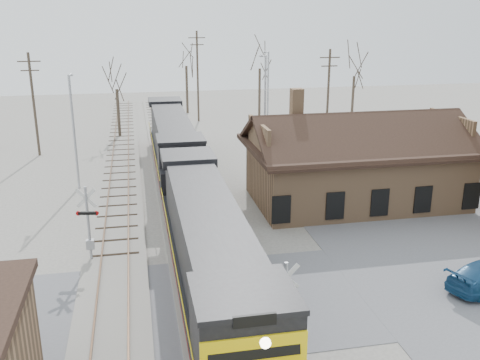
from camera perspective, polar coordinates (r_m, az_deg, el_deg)
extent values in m
plane|color=#A9A398|center=(25.40, -3.01, -13.04)|extent=(140.00, 140.00, 0.00)
cube|color=slate|center=(25.39, -3.01, -13.01)|extent=(60.00, 9.00, 0.03)
cube|color=#A9A398|center=(38.97, -6.24, -1.85)|extent=(3.40, 90.00, 0.12)
cube|color=#473323|center=(38.89, -7.30, -1.76)|extent=(0.08, 90.00, 0.14)
cube|color=#473323|center=(39.00, -5.20, -1.63)|extent=(0.08, 90.00, 0.14)
cube|color=#A9A398|center=(38.88, -12.86, -2.24)|extent=(3.40, 90.00, 0.12)
cube|color=#473323|center=(38.88, -13.93, -2.15)|extent=(0.08, 90.00, 0.14)
cube|color=#473323|center=(38.83, -11.82, -2.03)|extent=(0.08, 90.00, 0.14)
cube|color=#9B7350|center=(38.44, 12.19, 0.62)|extent=(14.00, 8.00, 4.00)
cube|color=black|center=(37.90, 12.39, 3.66)|extent=(15.20, 9.20, 0.30)
cube|color=black|center=(35.64, 13.95, 4.34)|extent=(15.00, 4.71, 2.66)
cube|color=black|center=(39.75, 11.18, 5.85)|extent=(15.00, 4.71, 2.66)
cube|color=#9B7350|center=(37.36, 6.05, 8.00)|extent=(0.80, 0.80, 2.20)
cube|color=black|center=(31.71, -4.99, -5.43)|extent=(2.64, 4.22, 1.06)
cube|color=black|center=(25.18, -3.25, -9.63)|extent=(3.17, 21.11, 0.37)
cube|color=maroon|center=(25.28, -3.24, -10.10)|extent=(3.19, 21.11, 0.13)
cube|color=black|center=(25.68, -3.73, -5.06)|extent=(2.74, 15.30, 2.96)
cube|color=black|center=(17.69, 0.41, -16.25)|extent=(3.17, 2.96, 2.96)
cylinder|color=#FFF2CC|center=(14.58, 2.73, -16.98)|extent=(0.30, 0.10, 0.30)
cube|color=black|center=(39.07, -6.31, -0.99)|extent=(2.64, 4.22, 1.06)
cube|color=black|center=(52.24, -7.69, 3.69)|extent=(2.64, 4.22, 1.06)
cube|color=black|center=(45.40, -7.14, 2.71)|extent=(3.17, 21.11, 0.37)
cube|color=maroon|center=(45.46, -7.13, 2.43)|extent=(3.19, 21.11, 0.13)
cube|color=black|center=(46.30, -7.34, 5.08)|extent=(2.74, 15.30, 2.96)
cube|color=black|center=(37.45, -6.30, 2.16)|extent=(3.17, 2.96, 2.96)
cube|color=black|center=(35.98, -5.99, 0.04)|extent=(3.17, 1.90, 1.48)
cube|color=black|center=(35.51, -5.75, -2.90)|extent=(2.96, 0.25, 1.06)
cylinder|color=#A5A8AD|center=(20.83, 4.81, -13.87)|extent=(0.14, 0.14, 4.14)
cube|color=silver|center=(20.11, 4.92, -10.34)|extent=(1.08, 0.11, 1.08)
cube|color=silver|center=(20.11, 4.92, -10.34)|extent=(1.08, 0.11, 1.08)
cube|color=black|center=(20.51, 4.86, -12.39)|extent=(0.94, 0.21, 0.16)
cylinder|color=#B20C0C|center=(20.37, 3.59, -12.58)|extent=(0.25, 0.10, 0.25)
cylinder|color=#B20C0C|center=(20.66, 6.10, -12.20)|extent=(0.25, 0.10, 0.25)
cube|color=#A5A8AD|center=(21.44, 4.73, -16.47)|extent=(0.41, 0.31, 0.52)
cylinder|color=#A5A8AD|center=(29.60, -15.86, -4.57)|extent=(0.15, 0.15, 4.23)
cube|color=silver|center=(29.10, -16.10, -1.86)|extent=(1.10, 0.22, 1.11)
cube|color=silver|center=(29.10, -16.10, -1.86)|extent=(1.10, 0.22, 1.11)
cube|color=black|center=(29.38, -15.97, -3.42)|extent=(0.96, 0.31, 0.16)
cylinder|color=#B20C0C|center=(29.27, -15.06, -3.43)|extent=(0.26, 0.12, 0.25)
cylinder|color=#B20C0C|center=(29.50, -16.86, -3.41)|extent=(0.26, 0.12, 0.25)
cube|color=#A5A8AD|center=(30.05, -15.68, -6.62)|extent=(0.42, 0.32, 0.53)
cylinder|color=#A5A8AD|center=(41.64, -17.28, 4.77)|extent=(0.18, 0.18, 8.59)
cylinder|color=#A5A8AD|center=(41.87, -17.68, 10.64)|extent=(0.12, 1.80, 0.12)
cube|color=#A5A8AD|center=(42.67, -17.56, 10.63)|extent=(0.25, 0.50, 0.12)
cylinder|color=#A5A8AD|center=(45.84, 2.67, 7.22)|extent=(0.18, 0.18, 9.49)
cylinder|color=#A5A8AD|center=(46.12, 2.48, 13.11)|extent=(0.12, 1.80, 0.12)
cube|color=#A5A8AD|center=(46.90, 2.24, 13.06)|extent=(0.25, 0.50, 0.12)
cylinder|color=#A5A8AD|center=(56.31, 2.99, 8.92)|extent=(0.18, 0.18, 9.06)
cylinder|color=#A5A8AD|center=(56.70, 2.83, 13.49)|extent=(0.12, 1.80, 0.12)
cube|color=#A5A8AD|center=(57.48, 2.63, 13.44)|extent=(0.25, 0.50, 0.12)
cylinder|color=#382D23|center=(52.89, -21.12, 7.45)|extent=(0.24, 0.24, 9.48)
cube|color=#382D23|center=(52.43, -21.60, 11.68)|extent=(2.00, 0.10, 0.10)
cube|color=#382D23|center=(52.50, -21.50, 10.82)|extent=(1.60, 0.10, 0.10)
cylinder|color=#382D23|center=(65.87, -4.53, 10.89)|extent=(0.24, 0.24, 10.80)
cube|color=#382D23|center=(65.51, -4.63, 14.89)|extent=(2.00, 0.10, 0.10)
cube|color=#382D23|center=(65.55, -4.62, 14.19)|extent=(1.60, 0.10, 0.10)
cylinder|color=#382D23|center=(53.40, 9.35, 8.51)|extent=(0.24, 0.24, 9.55)
cube|color=#382D23|center=(52.94, 9.56, 12.76)|extent=(2.00, 0.10, 0.10)
cube|color=#382D23|center=(53.01, 9.52, 11.90)|extent=(1.60, 0.10, 0.10)
cylinder|color=#382D23|center=(59.02, -12.84, 6.96)|extent=(0.32, 0.32, 5.12)
cylinder|color=#382D23|center=(71.90, -5.68, 9.56)|extent=(0.32, 0.32, 6.18)
cylinder|color=#382D23|center=(68.64, 2.09, 9.25)|extent=(0.32, 0.32, 6.15)
cylinder|color=#382D23|center=(64.81, 11.92, 8.24)|extent=(0.32, 0.32, 5.81)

